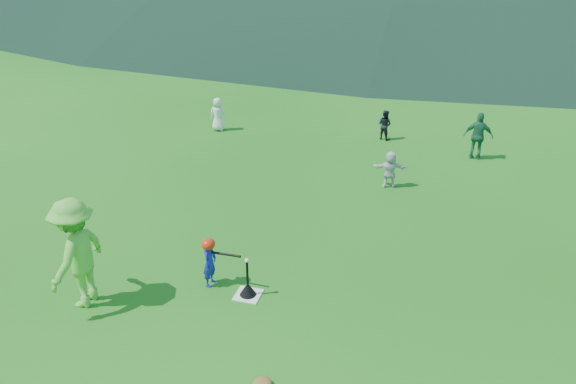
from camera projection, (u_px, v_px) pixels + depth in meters
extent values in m
plane|color=#155112|center=(248.00, 295.00, 10.04)|extent=(120.00, 120.00, 0.00)
cube|color=silver|center=(248.00, 295.00, 10.03)|extent=(0.45, 0.45, 0.02)
sphere|color=white|center=(247.00, 260.00, 9.72)|extent=(0.08, 0.08, 0.08)
imported|color=#16239B|center=(210.00, 263.00, 10.15)|extent=(0.23, 0.35, 0.94)
imported|color=#5BBE38|center=(77.00, 253.00, 9.43)|extent=(0.74, 1.29, 2.00)
imported|color=white|center=(218.00, 114.00, 17.76)|extent=(0.57, 0.43, 1.06)
imported|color=black|center=(385.00, 125.00, 17.06)|extent=(0.55, 0.50, 0.92)
imported|color=#1D6341|center=(478.00, 136.00, 15.55)|extent=(0.79, 0.35, 1.34)
imported|color=silver|center=(390.00, 169.00, 13.95)|extent=(0.92, 0.43, 0.95)
cone|color=black|center=(248.00, 290.00, 9.99)|extent=(0.30, 0.30, 0.18)
cylinder|color=black|center=(247.00, 274.00, 9.84)|extent=(0.04, 0.04, 0.50)
ellipsoid|color=red|center=(208.00, 244.00, 9.98)|extent=(0.24, 0.26, 0.22)
cylinder|color=black|center=(225.00, 254.00, 9.97)|extent=(0.62, 0.06, 0.07)
cube|color=gray|center=(408.00, 21.00, 33.94)|extent=(70.00, 0.03, 1.20)
cube|color=yellow|center=(409.00, 10.00, 33.66)|extent=(70.00, 0.08, 0.08)
cylinder|color=gray|center=(408.00, 21.00, 33.94)|extent=(0.07, 0.07, 1.30)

